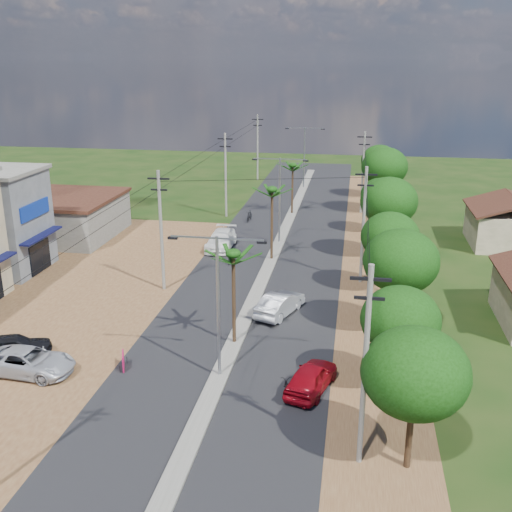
{
  "coord_description": "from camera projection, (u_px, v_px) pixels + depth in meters",
  "views": [
    {
      "loc": [
        6.71,
        -28.06,
        16.53
      ],
      "look_at": [
        -0.02,
        12.07,
        3.0
      ],
      "focal_mm": 42.0,
      "sensor_mm": 36.0,
      "label": 1
    }
  ],
  "objects": [
    {
      "name": "streetlight_far",
      "position": [
        304.0,
        152.0,
        77.82
      ],
      "size": [
        5.1,
        0.18,
        8.0
      ],
      "color": "gray",
      "rests_on": "ground"
    },
    {
      "name": "streetlight_mid",
      "position": [
        280.0,
        193.0,
        54.42
      ],
      "size": [
        5.1,
        0.18,
        8.0
      ],
      "color": "gray",
      "rests_on": "ground"
    },
    {
      "name": "tree_east_b",
      "position": [
        400.0,
        320.0,
        29.78
      ],
      "size": [
        4.0,
        4.0,
        5.83
      ],
      "color": "black",
      "rests_on": "ground"
    },
    {
      "name": "car_red_near",
      "position": [
        311.0,
        378.0,
        31.02
      ],
      "size": [
        2.87,
        4.63,
        1.47
      ],
      "primitive_type": "imported",
      "rotation": [
        0.0,
        0.0,
        2.86
      ],
      "color": "maroon",
      "rests_on": "ground"
    },
    {
      "name": "tree_east_e",
      "position": [
        389.0,
        201.0,
        50.01
      ],
      "size": [
        4.8,
        4.8,
        7.14
      ],
      "color": "black",
      "rests_on": "ground"
    },
    {
      "name": "palm_median_mid",
      "position": [
        272.0,
        193.0,
        49.39
      ],
      "size": [
        2.0,
        2.0,
        6.55
      ],
      "color": "black",
      "rests_on": "ground"
    },
    {
      "name": "utility_pole_w_b",
      "position": [
        161.0,
        228.0,
        43.36
      ],
      "size": [
        1.6,
        0.24,
        9.0
      ],
      "color": "#605E56",
      "rests_on": "ground"
    },
    {
      "name": "tree_east_h",
      "position": [
        379.0,
        160.0,
        72.63
      ],
      "size": [
        4.4,
        4.4,
        6.52
      ],
      "color": "black",
      "rests_on": "ground"
    },
    {
      "name": "car_parked_silver",
      "position": [
        28.0,
        362.0,
        32.67
      ],
      "size": [
        5.28,
        2.69,
        1.43
      ],
      "primitive_type": "imported",
      "rotation": [
        0.0,
        0.0,
        1.51
      ],
      "color": "#AEB0B7",
      "rests_on": "ground"
    },
    {
      "name": "tree_east_f",
      "position": [
        380.0,
        195.0,
        57.94
      ],
      "size": [
        3.8,
        3.8,
        5.52
      ],
      "color": "black",
      "rests_on": "ground"
    },
    {
      "name": "ground",
      "position": [
        220.0,
        377.0,
        32.54
      ],
      "size": [
        160.0,
        160.0,
        0.0
      ],
      "primitive_type": "plane",
      "color": "black",
      "rests_on": "ground"
    },
    {
      "name": "utility_pole_e_b",
      "position": [
        363.0,
        223.0,
        44.83
      ],
      "size": [
        1.6,
        0.24,
        9.0
      ],
      "color": "#605E56",
      "rests_on": "ground"
    },
    {
      "name": "tree_east_g",
      "position": [
        385.0,
        167.0,
        64.9
      ],
      "size": [
        5.0,
        5.0,
        7.38
      ],
      "color": "black",
      "rests_on": "ground"
    },
    {
      "name": "roadside_sign",
      "position": [
        123.0,
        361.0,
        33.27
      ],
      "size": [
        0.48,
        1.1,
        0.95
      ],
      "rotation": [
        0.0,
        0.0,
        0.37
      ],
      "color": "#9D0E3F",
      "rests_on": "ground"
    },
    {
      "name": "streetlight_near",
      "position": [
        218.0,
        296.0,
        31.02
      ],
      "size": [
        5.1,
        0.18,
        8.0
      ],
      "color": "gray",
      "rests_on": "ground"
    },
    {
      "name": "dirt_shoulder_east",
      "position": [
        373.0,
        287.0,
        45.23
      ],
      "size": [
        5.0,
        90.0,
        0.03
      ],
      "primitive_type": "cube",
      "color": "#55341D",
      "rests_on": "ground"
    },
    {
      "name": "tree_east_d",
      "position": [
        390.0,
        237.0,
        42.79
      ],
      "size": [
        4.2,
        4.2,
        6.13
      ],
      "color": "black",
      "rests_on": "ground"
    },
    {
      "name": "car_parked_dark",
      "position": [
        13.0,
        347.0,
        34.36
      ],
      "size": [
        4.55,
        3.25,
        1.44
      ],
      "primitive_type": "imported",
      "rotation": [
        0.0,
        0.0,
        1.98
      ],
      "color": "black",
      "rests_on": "ground"
    },
    {
      "name": "low_shed",
      "position": [
        62.0,
        216.0,
        57.67
      ],
      "size": [
        10.4,
        10.4,
        3.95
      ],
      "color": "#605E56",
      "rests_on": "ground"
    },
    {
      "name": "moto_rider_west_b",
      "position": [
        249.0,
        216.0,
        63.27
      ],
      "size": [
        0.68,
        1.93,
        1.14
      ],
      "primitive_type": "imported",
      "rotation": [
        0.0,
        0.0,
        -0.08
      ],
      "color": "black",
      "rests_on": "ground"
    },
    {
      "name": "palm_median_far",
      "position": [
        293.0,
        167.0,
        64.56
      ],
      "size": [
        2.0,
        2.0,
        5.85
      ],
      "color": "black",
      "rests_on": "ground"
    },
    {
      "name": "tree_east_c",
      "position": [
        401.0,
        261.0,
        36.03
      ],
      "size": [
        4.6,
        4.6,
        6.83
      ],
      "color": "black",
      "rests_on": "ground"
    },
    {
      "name": "median",
      "position": [
        268.0,
        267.0,
        49.35
      ],
      "size": [
        1.0,
        90.0,
        0.18
      ],
      "primitive_type": "cube",
      "color": "#605E56",
      "rests_on": "ground"
    },
    {
      "name": "utility_pole_e_a",
      "position": [
        365.0,
        363.0,
        24.24
      ],
      "size": [
        1.6,
        0.24,
        9.0
      ],
      "color": "#605E56",
      "rests_on": "ground"
    },
    {
      "name": "palm_median_near",
      "position": [
        233.0,
        258.0,
        34.53
      ],
      "size": [
        2.0,
        2.0,
        6.15
      ],
      "color": "black",
      "rests_on": "ground"
    },
    {
      "name": "utility_pole_e_c",
      "position": [
        363.0,
        171.0,
        65.42
      ],
      "size": [
        1.6,
        0.24,
        9.0
      ],
      "color": "#605E56",
      "rests_on": "ground"
    },
    {
      "name": "utility_pole_w_c",
      "position": [
        226.0,
        173.0,
        63.95
      ],
      "size": [
        1.6,
        0.24,
        9.0
      ],
      "color": "#605E56",
      "rests_on": "ground"
    },
    {
      "name": "car_silver_mid",
      "position": [
        280.0,
        304.0,
        40.23
      ],
      "size": [
        3.09,
        4.89,
        1.52
      ],
      "primitive_type": "imported",
      "rotation": [
        0.0,
        0.0,
        2.79
      ],
      "color": "#AEB0B7",
      "rests_on": "ground"
    },
    {
      "name": "house_east_far",
      "position": [
        511.0,
        220.0,
        54.69
      ],
      "size": [
        7.6,
        7.5,
        4.6
      ],
      "color": "gray",
      "rests_on": "ground"
    },
    {
      "name": "utility_pole_w_d",
      "position": [
        258.0,
        146.0,
        83.6
      ],
      "size": [
        1.6,
        0.24,
        9.0
      ],
      "color": "#605E56",
      "rests_on": "ground"
    },
    {
      "name": "tree_east_a",
      "position": [
        415.0,
        373.0,
        24.01
      ],
      "size": [
        4.4,
        4.4,
        6.37
      ],
      "color": "black",
      "rests_on": "ground"
    },
    {
      "name": "road",
      "position": [
        262.0,
        281.0,
        46.57
      ],
      "size": [
        12.0,
        110.0,
        0.04
      ],
      "primitive_type": "cube",
      "color": "black",
      "rests_on": "ground"
    },
    {
      "name": "moto_rider_west_a",
      "position": [
        231.0,
        259.0,
        50.33
      ],
      "size": [
        0.63,
        1.55,
        0.8
      ],
      "primitive_type": "imported",
      "rotation": [
        0.0,
        0.0,
        -0.07
      ],
      "color": "black",
      "rests_on": "ground"
    },
    {
      "name": "moto_rider_east",
      "position": [
        287.0,
        390.0,
        30.46
      ],
      "size": [
        0.99,
        1.77,
        0.88
      ],
      "primitive_type": "imported",
      "rotation": [
        0.0,
        0.0,
        3.4
      ],
      "color": "black",
      "rests_on": "ground"
    },
    {
      "name": "car_white_far",
      "position": [
        221.0,
        240.0,
        54.21
      ],
      "size": [
        2.31,
        5.49,
        1.58
      ],
      "primitive_type": "imported",
      "rotation": [
        0.0,
        0.0,
        0.02
      ],
      "color": "silver",
      "rests_on": "ground"
    },
    {
      "name": "dirt_lot_west",
      "position": [
        38.0,
        303.0,
        42.37
      ],
      "size": [
        18.0,
        46.0,
        0.04
      ],
      "primitive_type": "cube",
      "color": "#55341D",
      "rests_on": "ground"
    }
  ]
}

